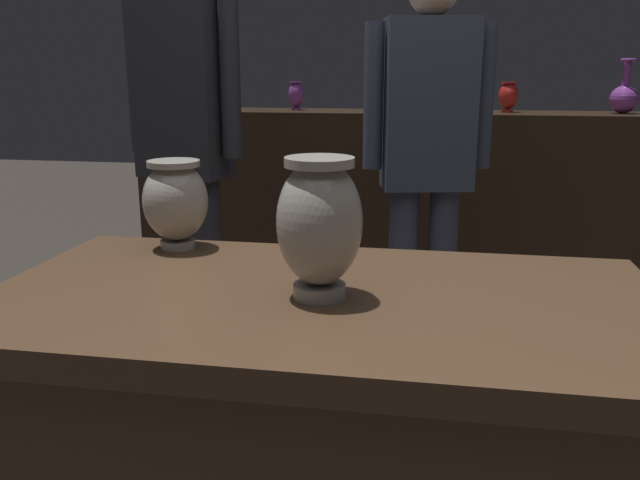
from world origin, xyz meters
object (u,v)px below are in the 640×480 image
Objects in this scene: shelf_vase_right at (508,96)px; shelf_vase_far_right at (624,97)px; shelf_vase_left at (296,95)px; shelf_vase_far_left at (195,91)px; shelf_vase_center at (400,94)px; visitor_center_back at (427,150)px; vase_centerpiece at (318,223)px; visitor_near_left at (184,133)px; vase_tall_behind at (175,201)px.

shelf_vase_far_right is at bearing -0.78° from shelf_vase_right.
shelf_vase_left reaches higher than shelf_vase_far_left.
shelf_vase_center is at bearing 177.70° from shelf_vase_far_right.
shelf_vase_left is 1.13m from visitor_center_back.
vase_centerpiece is 0.15× the size of visitor_near_left.
vase_tall_behind is 1.30× the size of shelf_vase_far_left.
shelf_vase_center is (0.00, 2.28, 0.14)m from vase_centerpiece.
vase_tall_behind is at bearing -85.62° from shelf_vase_left.
visitor_near_left is at bearing -139.56° from shelf_vase_right.
shelf_vase_right is (0.52, -0.03, -0.00)m from shelf_vase_center.
vase_centerpiece is at bearing -114.94° from shelf_vase_far_right.
vase_centerpiece is at bearing -103.07° from shelf_vase_right.
vase_centerpiece is 1.74× the size of shelf_vase_left.
visitor_center_back reaches higher than shelf_vase_left.
shelf_vase_far_right is at bearing -135.34° from visitor_near_left.
shelf_vase_far_right reaches higher than vase_tall_behind.
vase_centerpiece is 0.99× the size of shelf_vase_far_right.
vase_centerpiece is at bearing 70.95° from visitor_center_back.
vase_centerpiece is 1.25× the size of vase_tall_behind.
vase_centerpiece is 2.31m from shelf_vase_left.
shelf_vase_left is at bearing -176.74° from shelf_vase_center.
shelf_vase_far_right is at bearing -0.44° from shelf_vase_left.
vase_tall_behind is 2.18m from shelf_vase_right.
shelf_vase_center is at bearing 79.66° from vase_tall_behind.
shelf_vase_left is at bearing 102.96° from vase_centerpiece.
vase_centerpiece is 0.16× the size of visitor_center_back.
shelf_vase_far_right is 1.74× the size of shelf_vase_right.
visitor_near_left is at bearing 110.10° from vase_tall_behind.
vase_centerpiece is 1.39m from visitor_near_left.
visitor_center_back is (0.16, -0.92, -0.17)m from shelf_vase_center.
visitor_center_back is (1.20, -0.84, -0.18)m from shelf_vase_far_left.
shelf_vase_center is at bearing 176.19° from shelf_vase_right.
visitor_near_left reaches higher than shelf_vase_far_left.
shelf_vase_center is 0.95m from visitor_center_back.
vase_tall_behind is at bearing -114.13° from shelf_vase_right.
shelf_vase_left is 0.52m from shelf_vase_center.
visitor_center_back reaches higher than shelf_vase_right.
shelf_vase_far_left is (-0.67, 1.94, 0.17)m from vase_tall_behind.
shelf_vase_right is at bearing 179.22° from shelf_vase_far_right.
shelf_vase_left is 0.99× the size of shelf_vase_right.
shelf_vase_far_right reaches higher than shelf_vase_far_left.
shelf_vase_center is (-1.04, 0.04, 0.00)m from shelf_vase_far_right.
shelf_vase_far_right is at bearing -2.30° from shelf_vase_center.
shelf_vase_left is 1.07m from visitor_near_left.
visitor_center_back reaches higher than shelf_vase_center.
vase_tall_behind is 1.22m from visitor_center_back.
vase_tall_behind is 1.33× the size of shelf_vase_center.
vase_centerpiece is 2.47m from shelf_vase_far_right.
shelf_vase_far_right is 1.69× the size of shelf_vase_center.
shelf_vase_right reaches higher than vase_centerpiece.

